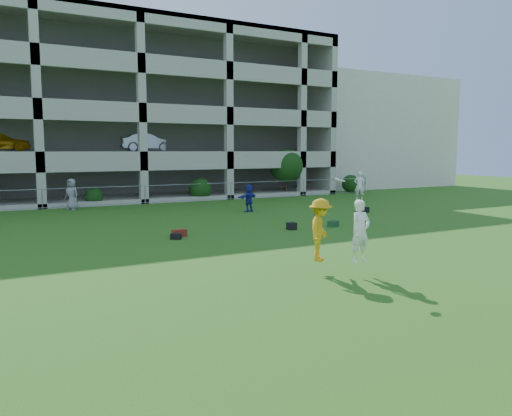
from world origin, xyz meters
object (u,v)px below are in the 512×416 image
parking_garage (111,116)px  bystander_f (361,185)px  bystander_e (359,186)px  crate_d (292,226)px  bystander_d (249,198)px  frisbee_contest (331,230)px  bystander_c (72,194)px  stucco_building (345,134)px

parking_garage → bystander_f: bearing=-33.8°
bystander_e → crate_d: bystander_e is taller
bystander_d → parking_garage: parking_garage is taller
frisbee_contest → bystander_d: bearing=71.2°
bystander_c → bystander_d: 10.11m
stucco_building → bystander_f: size_ratio=9.92×
bystander_e → parking_garage: 19.60m
bystander_c → crate_d: 13.98m
bystander_c → crate_d: (7.09, -12.03, -0.73)m
stucco_building → bystander_e: stucco_building is taller
crate_d → bystander_d: bearing=78.4°
bystander_d → frisbee_contest: bearing=50.4°
bystander_e → bystander_f: (2.46, 2.69, -0.18)m
stucco_building → frisbee_contest: 37.73m
bystander_d → bystander_f: 12.97m
bystander_c → bystander_f: bystander_c is taller
frisbee_contest → stucco_building: bearing=50.8°
stucco_building → bystander_d: (-19.15, -15.73, -4.25)m
bystander_d → frisbee_contest: size_ratio=0.66×
bystander_e → frisbee_contest: (-14.15, -15.48, 0.23)m
bystander_c → bystander_f: (20.45, -0.84, -0.08)m
bystander_c → frisbee_contest: bearing=-29.6°
bystander_c → bystander_d: (8.40, -5.62, -0.13)m
bystander_d → stucco_building: bearing=-161.4°
bystander_e → crate_d: bearing=74.6°
bystander_d → bystander_f: bearing=-179.2°
stucco_building → parking_garage: size_ratio=0.53×
bystander_e → frisbee_contest: 20.97m
bystander_f → parking_garage: (-15.92, 10.65, 5.21)m
bystander_d → frisbee_contest: frisbee_contest is taller
bystander_e → parking_garage: (-13.46, 13.34, 5.03)m
crate_d → frisbee_contest: frisbee_contest is taller
crate_d → parking_garage: (-2.56, 21.83, 5.86)m
stucco_building → crate_d: size_ratio=45.71×
stucco_building → frisbee_contest: stucco_building is taller
stucco_building → parking_garage: (-23.01, -0.30, 1.01)m
bystander_c → bystander_f: bearing=46.7°
crate_d → bystander_f: bearing=39.9°
stucco_building → bystander_e: bearing=-125.0°
parking_garage → bystander_d: bearing=-75.9°
parking_garage → frisbee_contest: bearing=-91.4°
bystander_f → crate_d: bearing=17.4°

